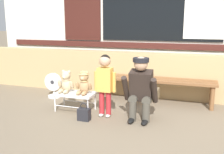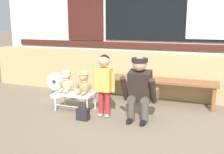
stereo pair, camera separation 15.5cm
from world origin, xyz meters
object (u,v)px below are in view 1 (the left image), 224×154
(handbag_on_ground, at_px, (84,114))
(floor_fan, at_px, (53,85))
(wooden_bench_long, at_px, (155,82))
(small_display_bench, at_px, (75,95))
(teddy_bear_plain, at_px, (66,82))
(child_standing, at_px, (105,79))
(teddy_bear_with_hat, at_px, (84,83))
(adult_crouching, at_px, (142,88))

(handbag_on_ground, height_order, floor_fan, floor_fan)
(wooden_bench_long, distance_m, handbag_on_ground, 1.50)
(small_display_bench, relative_size, handbag_on_ground, 2.35)
(teddy_bear_plain, height_order, child_standing, child_standing)
(teddy_bear_with_hat, relative_size, floor_fan, 0.76)
(small_display_bench, bearing_deg, adult_crouching, -3.04)
(teddy_bear_plain, height_order, floor_fan, teddy_bear_plain)
(small_display_bench, height_order, adult_crouching, adult_crouching)
(child_standing, height_order, floor_fan, child_standing)
(wooden_bench_long, relative_size, child_standing, 2.19)
(adult_crouching, height_order, handbag_on_ground, adult_crouching)
(teddy_bear_plain, relative_size, teddy_bear_with_hat, 1.00)
(wooden_bench_long, height_order, teddy_bear_with_hat, teddy_bear_with_hat)
(teddy_bear_plain, bearing_deg, child_standing, -7.91)
(wooden_bench_long, xyz_separation_m, small_display_bench, (-1.15, -0.86, -0.11))
(small_display_bench, relative_size, child_standing, 0.67)
(teddy_bear_with_hat, height_order, handbag_on_ground, teddy_bear_with_hat)
(small_display_bench, relative_size, teddy_bear_plain, 1.76)
(small_display_bench, relative_size, adult_crouching, 0.67)
(small_display_bench, xyz_separation_m, handbag_on_ground, (0.32, -0.36, -0.17))
(adult_crouching, bearing_deg, handbag_on_ground, -159.33)
(small_display_bench, xyz_separation_m, floor_fan, (-0.73, 0.54, -0.03))
(teddy_bear_plain, relative_size, child_standing, 0.38)
(small_display_bench, relative_size, teddy_bear_with_hat, 1.76)
(small_display_bench, height_order, handbag_on_ground, small_display_bench)
(wooden_bench_long, bearing_deg, small_display_bench, -143.14)
(wooden_bench_long, xyz_separation_m, floor_fan, (-1.88, -0.32, -0.13))
(small_display_bench, xyz_separation_m, teddy_bear_with_hat, (0.16, 0.00, 0.21))
(handbag_on_ground, xyz_separation_m, floor_fan, (-1.05, 0.90, 0.14))
(wooden_bench_long, xyz_separation_m, child_standing, (-0.59, -0.96, 0.22))
(small_display_bench, bearing_deg, wooden_bench_long, 36.86)
(teddy_bear_with_hat, xyz_separation_m, adult_crouching, (0.95, -0.06, 0.01))
(teddy_bear_with_hat, distance_m, handbag_on_ground, 0.54)
(wooden_bench_long, bearing_deg, teddy_bear_with_hat, -139.02)
(handbag_on_ground, bearing_deg, adult_crouching, 20.67)
(small_display_bench, height_order, teddy_bear_plain, teddy_bear_plain)
(adult_crouching, bearing_deg, teddy_bear_with_hat, 176.32)
(teddy_bear_plain, distance_m, adult_crouching, 1.27)
(child_standing, bearing_deg, floor_fan, 153.49)
(teddy_bear_plain, xyz_separation_m, adult_crouching, (1.27, -0.06, 0.02))
(adult_crouching, bearing_deg, wooden_bench_long, 87.45)
(teddy_bear_with_hat, height_order, adult_crouching, adult_crouching)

